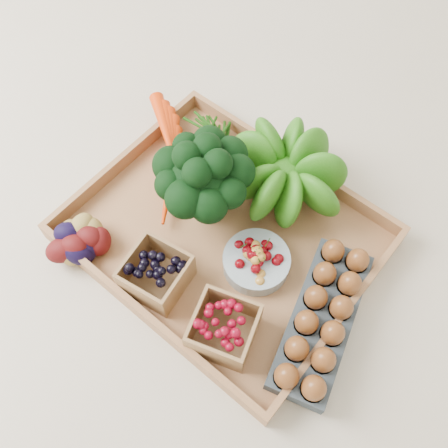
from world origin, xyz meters
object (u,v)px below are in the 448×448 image
Objects in this scene: tray at (224,237)px; broccoli at (204,191)px; cherry_bowl at (256,262)px; egg_carton at (321,320)px.

tray is 0.10m from broccoli.
broccoli is (-0.06, 0.02, 0.08)m from tray.
cherry_bowl is at bearing -7.59° from tray.
cherry_bowl and egg_carton have the same top height.
tray is 0.25m from egg_carton.
cherry_bowl reaches higher than tray.
broccoli reaches higher than tray.
broccoli reaches higher than egg_carton.
broccoli is 0.32m from egg_carton.
broccoli is at bearing 168.67° from cherry_bowl.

